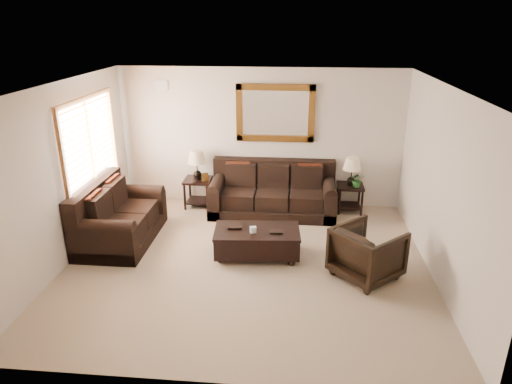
# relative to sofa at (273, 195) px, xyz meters

# --- Properties ---
(room) EXTENTS (5.51, 5.01, 2.71)m
(room) POSITION_rel_sofa_xyz_m (-0.28, -2.03, 1.00)
(room) COLOR gray
(room) RESTS_ON ground
(window) EXTENTS (0.07, 1.96, 1.66)m
(window) POSITION_rel_sofa_xyz_m (-2.98, -1.13, 1.20)
(window) COLOR white
(window) RESTS_ON room
(mirror) EXTENTS (1.50, 0.06, 1.10)m
(mirror) POSITION_rel_sofa_xyz_m (0.00, 0.44, 1.50)
(mirror) COLOR #523410
(mirror) RESTS_ON room
(air_vent) EXTENTS (0.25, 0.02, 0.18)m
(air_vent) POSITION_rel_sofa_xyz_m (-2.18, 0.45, 2.00)
(air_vent) COLOR #999999
(air_vent) RESTS_ON room
(sofa) EXTENTS (2.38, 1.03, 0.97)m
(sofa) POSITION_rel_sofa_xyz_m (0.00, 0.00, 0.00)
(sofa) COLOR black
(sofa) RESTS_ON room
(loveseat) EXTENTS (1.06, 1.79, 1.01)m
(loveseat) POSITION_rel_sofa_xyz_m (-2.55, -1.44, 0.02)
(loveseat) COLOR black
(loveseat) RESTS_ON room
(end_table_left) EXTENTS (0.52, 0.52, 1.15)m
(end_table_left) POSITION_rel_sofa_xyz_m (-1.50, 0.17, 0.40)
(end_table_left) COLOR black
(end_table_left) RESTS_ON room
(end_table_right) EXTENTS (0.49, 0.49, 1.08)m
(end_table_right) POSITION_rel_sofa_xyz_m (1.49, 0.18, 0.35)
(end_table_right) COLOR black
(end_table_right) RESTS_ON room
(coffee_table) EXTENTS (1.38, 0.81, 0.56)m
(coffee_table) POSITION_rel_sofa_xyz_m (-0.15, -1.79, -0.07)
(coffee_table) COLOR black
(coffee_table) RESTS_ON room
(armchair) EXTENTS (1.13, 1.14, 0.85)m
(armchair) POSITION_rel_sofa_xyz_m (1.49, -2.26, 0.07)
(armchair) COLOR black
(armchair) RESTS_ON floor
(potted_plant) EXTENTS (0.30, 0.33, 0.23)m
(potted_plant) POSITION_rel_sofa_xyz_m (1.59, 0.09, 0.30)
(potted_plant) COLOR #20521C
(potted_plant) RESTS_ON end_table_right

